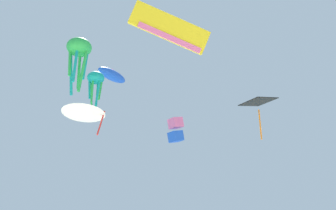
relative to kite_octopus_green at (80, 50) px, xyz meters
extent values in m
ellipsoid|color=green|center=(0.00, 0.00, 0.36)|extent=(3.94, 3.94, 2.08)
cylinder|color=green|center=(-0.76, -0.45, -1.88)|extent=(0.59, 0.48, 3.23)
cylinder|color=teal|center=(0.01, -0.88, -2.36)|extent=(0.32, 0.73, 4.17)
cylinder|color=green|center=(0.77, -0.43, -2.84)|extent=(0.76, 0.57, 5.13)
cylinder|color=teal|center=(0.76, 0.45, -1.88)|extent=(0.59, 0.48, 3.23)
cylinder|color=green|center=(-0.01, 0.88, -2.36)|extent=(0.32, 0.73, 4.17)
cylinder|color=teal|center=(-0.77, 0.43, -2.84)|extent=(0.76, 0.57, 5.13)
cube|color=yellow|center=(10.47, -12.41, -4.85)|extent=(6.34, 1.91, 3.87)
cube|color=pink|center=(10.47, -12.41, -5.70)|extent=(4.83, 1.18, 2.14)
cone|color=white|center=(3.22, -7.60, -9.83)|extent=(4.03, 4.08, 1.20)
cylinder|color=red|center=(4.78, -7.77, -11.00)|extent=(0.30, 1.62, 2.51)
cube|color=pink|center=(11.31, 6.12, -7.06)|extent=(2.17, 2.11, 1.53)
cube|color=blue|center=(11.31, 6.12, -8.81)|extent=(2.17, 2.11, 1.53)
ellipsoid|color=blue|center=(2.42, 8.77, 0.75)|extent=(4.36, 5.30, 1.69)
cone|color=pink|center=(2.42, 8.77, 1.57)|extent=(1.11, 1.10, 0.63)
cube|color=black|center=(17.41, -9.84, -9.89)|extent=(3.03, 3.03, 0.39)
cylinder|color=orange|center=(17.41, -9.84, -11.74)|extent=(0.14, 0.14, 2.37)
ellipsoid|color=teal|center=(1.17, 4.39, -1.59)|extent=(2.68, 2.68, 1.57)
cylinder|color=teal|center=(0.53, 4.22, -3.28)|extent=(0.47, 0.31, 2.44)
cylinder|color=green|center=(1.01, 3.75, -3.65)|extent=(0.32, 0.54, 3.16)
cylinder|color=teal|center=(1.65, 3.93, -4.01)|extent=(0.52, 0.51, 3.89)
cylinder|color=green|center=(1.81, 4.57, -3.28)|extent=(0.47, 0.31, 2.44)
cylinder|color=teal|center=(1.34, 5.04, -3.65)|extent=(0.32, 0.54, 3.16)
cylinder|color=green|center=(0.70, 4.86, -4.01)|extent=(0.52, 0.51, 3.89)
camera|label=1|loc=(10.35, -34.34, -18.66)|focal=35.56mm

